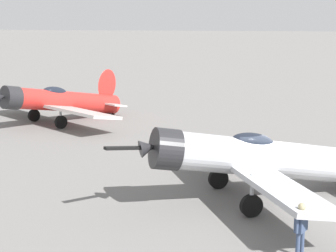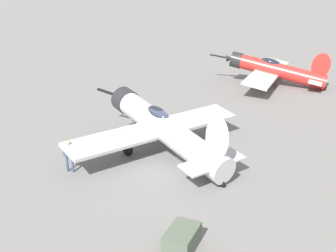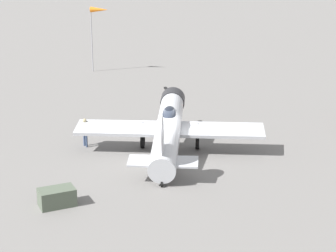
{
  "view_description": "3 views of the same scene",
  "coord_description": "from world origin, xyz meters",
  "px_view_note": "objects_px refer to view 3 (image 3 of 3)",
  "views": [
    {
      "loc": [
        0.93,
        19.7,
        6.84
      ],
      "look_at": [
        4.76,
        -4.95,
        1.6
      ],
      "focal_mm": 57.35,
      "sensor_mm": 36.0,
      "label": 1
    },
    {
      "loc": [
        -20.01,
        4.58,
        9.36
      ],
      "look_at": [
        0.0,
        0.0,
        1.8
      ],
      "focal_mm": 44.6,
      "sensor_mm": 36.0,
      "label": 2
    },
    {
      "loc": [
        -24.79,
        -13.41,
        10.04
      ],
      "look_at": [
        0.0,
        0.0,
        1.8
      ],
      "focal_mm": 58.17,
      "sensor_mm": 36.0,
      "label": 3
    }
  ],
  "objects_px": {
    "ground_crew_mechanic": "(85,130)",
    "equipment_crate": "(57,197)",
    "windsock_mast": "(99,13)",
    "airplane_foreground": "(169,128)"
  },
  "relations": [
    {
      "from": "ground_crew_mechanic",
      "to": "windsock_mast",
      "type": "distance_m",
      "value": 24.26
    },
    {
      "from": "equipment_crate",
      "to": "windsock_mast",
      "type": "relative_size",
      "value": 0.29
    },
    {
      "from": "airplane_foreground",
      "to": "ground_crew_mechanic",
      "type": "height_order",
      "value": "airplane_foreground"
    },
    {
      "from": "ground_crew_mechanic",
      "to": "windsock_mast",
      "type": "bearing_deg",
      "value": 61.47
    },
    {
      "from": "windsock_mast",
      "to": "airplane_foreground",
      "type": "bearing_deg",
      "value": -136.48
    },
    {
      "from": "windsock_mast",
      "to": "equipment_crate",
      "type": "bearing_deg",
      "value": -148.17
    },
    {
      "from": "airplane_foreground",
      "to": "equipment_crate",
      "type": "relative_size",
      "value": 5.68
    },
    {
      "from": "ground_crew_mechanic",
      "to": "equipment_crate",
      "type": "relative_size",
      "value": 0.92
    },
    {
      "from": "ground_crew_mechanic",
      "to": "equipment_crate",
      "type": "bearing_deg",
      "value": -123.54
    },
    {
      "from": "ground_crew_mechanic",
      "to": "windsock_mast",
      "type": "xyz_separation_m",
      "value": [
        19.93,
        12.99,
        4.77
      ]
    }
  ]
}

